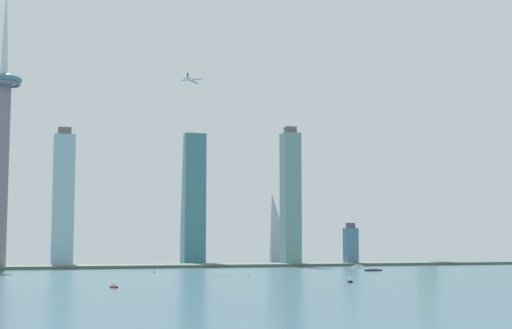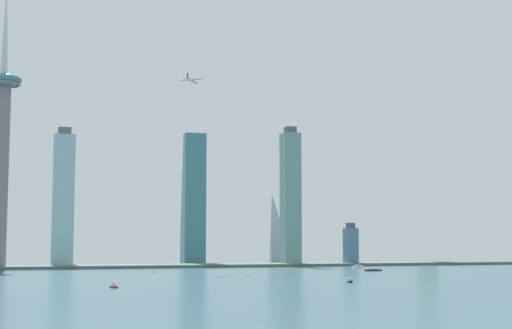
{
  "view_description": "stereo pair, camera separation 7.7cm",
  "coord_description": "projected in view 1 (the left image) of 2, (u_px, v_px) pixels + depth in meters",
  "views": [
    {
      "loc": [
        -284.29,
        -386.4,
        31.13
      ],
      "look_at": [
        -9.71,
        474.15,
        120.74
      ],
      "focal_mm": 53.75,
      "sensor_mm": 36.0,
      "label": 1
    },
    {
      "loc": [
        -284.21,
        -386.43,
        31.13
      ],
      "look_at": [
        -9.71,
        474.15,
        120.74
      ],
      "focal_mm": 53.75,
      "sensor_mm": 36.0,
      "label": 2
    }
  ],
  "objects": [
    {
      "name": "channel_buoy_2",
      "position": [
        154.0,
        272.0,
        739.15
      ],
      "size": [
        1.79,
        1.79,
        1.87
      ],
      "primitive_type": "cone",
      "color": "#E54C19",
      "rests_on": "ground"
    },
    {
      "name": "boat_1",
      "position": [
        350.0,
        281.0,
        564.59
      ],
      "size": [
        4.47,
        8.36,
        3.46
      ],
      "rotation": [
        0.0,
        0.0,
        4.45
      ],
      "color": "black",
      "rests_on": "ground"
    },
    {
      "name": "skyscraper_0",
      "position": [
        291.0,
        198.0,
        945.48
      ],
      "size": [
        21.16,
        21.44,
        171.89
      ],
      "color": "#669390",
      "rests_on": "ground"
    },
    {
      "name": "skyscraper_4",
      "position": [
        351.0,
        246.0,
        954.36
      ],
      "size": [
        15.65,
        13.33,
        52.89
      ],
      "color": "teal",
      "rests_on": "ground"
    },
    {
      "name": "waterfront_pier",
      "position": [
        259.0,
        265.0,
        917.24
      ],
      "size": [
        839.46,
        60.57,
        3.44
      ],
      "primitive_type": "cube",
      "color": "#4D6155",
      "rests_on": "ground"
    },
    {
      "name": "skyscraper_1",
      "position": [
        193.0,
        199.0,
        995.51
      ],
      "size": [
        27.81,
        26.79,
        183.13
      ],
      "color": "teal",
      "rests_on": "ground"
    },
    {
      "name": "skyscraper_2",
      "position": [
        292.0,
        230.0,
        1050.15
      ],
      "size": [
        15.65,
        23.91,
        94.73
      ],
      "color": "#B5B69F",
      "rests_on": "ground"
    },
    {
      "name": "skyscraper_3",
      "position": [
        276.0,
        218.0,
        1005.47
      ],
      "size": [
        15.9,
        13.04,
        121.28
      ],
      "color": "#A4ACBF",
      "rests_on": "ground"
    },
    {
      "name": "channel_buoy_1",
      "position": [
        443.0,
        267.0,
        876.57
      ],
      "size": [
        1.32,
        1.32,
        2.51
      ],
      "primitive_type": "cone",
      "color": "yellow",
      "rests_on": "ground"
    },
    {
      "name": "boat_4",
      "position": [
        114.0,
        286.0,
        501.83
      ],
      "size": [
        4.96,
        7.58,
        3.94
      ],
      "rotation": [
        0.0,
        0.0,
        1.96
      ],
      "color": "#B51D2C",
      "rests_on": "ground"
    },
    {
      "name": "boat_0",
      "position": [
        358.0,
        267.0,
        868.23
      ],
      "size": [
        15.05,
        5.56,
        10.12
      ],
      "rotation": [
        0.0,
        0.0,
        3.18
      ],
      "color": "white",
      "rests_on": "ground"
    },
    {
      "name": "skyscraper_5",
      "position": [
        427.0,
        233.0,
        1018.99
      ],
      "size": [
        22.72,
        16.56,
        88.75
      ],
      "color": "#B0BB97",
      "rests_on": "ground"
    },
    {
      "name": "observation_tower",
      "position": [
        2.0,
        135.0,
        840.69
      ],
      "size": [
        39.46,
        39.46,
        321.55
      ],
      "color": "gray",
      "rests_on": "ground"
    },
    {
      "name": "skyscraper_6",
      "position": [
        63.0,
        199.0,
        934.7
      ],
      "size": [
        25.85,
        20.6,
        169.63
      ],
      "color": "#92BCCA",
      "rests_on": "ground"
    },
    {
      "name": "airplane",
      "position": [
        192.0,
        80.0,
        820.7
      ],
      "size": [
        21.55,
        23.84,
        7.45
      ],
      "rotation": [
        0.0,
        0.0,
        0.91
      ],
      "color": "silver"
    },
    {
      "name": "boat_2",
      "position": [
        373.0,
        270.0,
        779.7
      ],
      "size": [
        17.47,
        6.21,
        3.62
      ],
      "rotation": [
        0.0,
        0.0,
        6.22
      ],
      "color": "#212131",
      "rests_on": "ground"
    },
    {
      "name": "channel_buoy_0",
      "position": [
        248.0,
        275.0,
        663.64
      ],
      "size": [
        1.24,
        1.24,
        2.37
      ],
      "primitive_type": "cone",
      "color": "yellow",
      "rests_on": "ground"
    }
  ]
}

